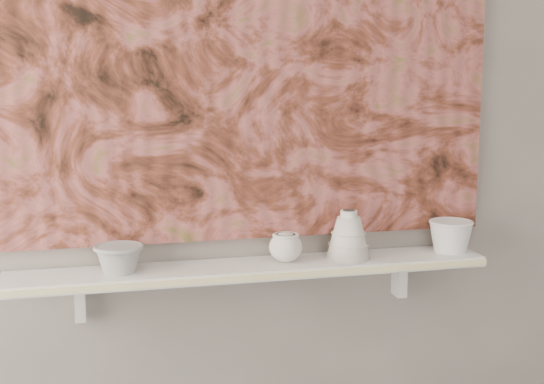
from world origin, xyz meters
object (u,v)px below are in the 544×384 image
object	(u,v)px
shelf	(252,269)
bowl_grey	(119,258)
painting	(245,51)
bell_vessel	(348,234)
bowl_white	(451,236)
cup_cream	(286,247)

from	to	relation	value
shelf	bowl_grey	world-z (taller)	bowl_grey
painting	bell_vessel	bearing A→B (deg)	-15.30
painting	bowl_white	bearing A→B (deg)	-7.30
bowl_grey	painting	bearing A→B (deg)	12.00
painting	bowl_white	size ratio (longest dim) A/B	10.94
cup_cream	bell_vessel	distance (m)	0.20
bell_vessel	bowl_white	world-z (taller)	bell_vessel
painting	bowl_grey	xyz separation A→B (m)	(-0.38, -0.08, -0.57)
shelf	cup_cream	world-z (taller)	cup_cream
bowl_white	shelf	bearing A→B (deg)	180.00
bell_vessel	shelf	bearing A→B (deg)	180.00
bowl_grey	bell_vessel	xyz separation A→B (m)	(0.67, 0.00, 0.03)
cup_cream	bowl_grey	bearing A→B (deg)	180.00
bowl_grey	shelf	bearing A→B (deg)	0.00
cup_cream	bowl_white	xyz separation A→B (m)	(0.53, 0.00, 0.01)
bowl_grey	cup_cream	distance (m)	0.48
shelf	bowl_grey	xyz separation A→B (m)	(-0.38, 0.00, 0.06)
painting	cup_cream	size ratio (longest dim) A/B	15.45
shelf	bowl_grey	distance (m)	0.38
shelf	painting	bearing A→B (deg)	90.00
shelf	bowl_white	xyz separation A→B (m)	(0.63, 0.00, 0.06)
bowl_grey	cup_cream	world-z (taller)	cup_cream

